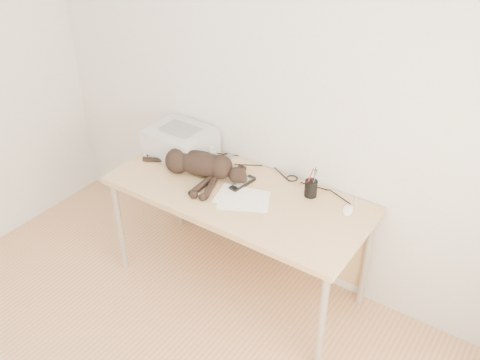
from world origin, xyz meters
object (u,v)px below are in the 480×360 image
Objects in this scene: cat at (197,165)px; mug at (209,156)px; printer at (181,142)px; pen_cup at (311,188)px; desk at (245,203)px; mouse at (348,208)px.

mug is (-0.03, 0.16, -0.03)m from cat.
printer is 0.95m from pen_cup.
cat reaches higher than mug.
cat is 0.72m from pen_cup.
desk is 0.39m from cat.
mug reaches higher than mouse.
pen_cup is at bearing 2.60° from printer.
pen_cup is (0.38, 0.13, 0.19)m from desk.
printer reaches higher than cat.
desk is 0.41m from mug.
desk is at bearing -2.15° from cat.
mug is 0.98m from mouse.
pen_cup is 1.86× the size of mouse.
pen_cup is (0.70, 0.19, -0.02)m from cat.
mouse is (0.95, 0.17, -0.06)m from cat.
desk is 0.44m from pen_cup.
desk is 0.65m from mouse.
printer is at bearing 165.64° from mouse.
pen_cup reaches higher than mouse.
printer is 1.20m from mouse.
desk is 0.62m from printer.
cat is (0.25, -0.15, -0.02)m from printer.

